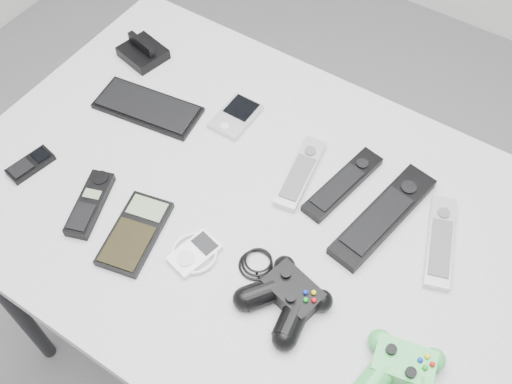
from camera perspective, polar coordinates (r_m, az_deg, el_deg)
The scene contains 15 objects.
floor at distance 1.87m, azimuth 0.42°, elevation -14.72°, with size 3.50×3.50×0.00m, color slate.
desk at distance 1.18m, azimuth 1.03°, elevation -3.86°, with size 1.21×0.78×0.81m.
pda_keyboard at distance 1.30m, azimuth -10.27°, elevation 7.95°, with size 0.22×0.09×0.01m, color black.
dock_bracket at distance 1.40m, azimuth -10.79°, elevation 13.28°, with size 0.09×0.08×0.05m, color black.
pda at distance 1.26m, azimuth -1.94°, elevation 7.24°, with size 0.07×0.11×0.02m, color #B0B0B7.
remote_silver_a at distance 1.17m, azimuth 4.25°, elevation 1.84°, with size 0.04×0.18×0.02m, color #B0B0B7.
remote_black_a at distance 1.16m, azimuth 8.28°, elevation 0.79°, with size 0.04×0.20×0.02m, color black.
remote_black_b at distance 1.13m, azimuth 12.04°, elevation -2.19°, with size 0.06×0.26×0.02m, color black.
remote_silver_b at distance 1.13m, azimuth 17.15°, elevation -4.49°, with size 0.04×0.19×0.02m, color #B8B9C0.
mobile_phone at distance 1.26m, azimuth -20.70°, elevation 2.49°, with size 0.04×0.09×0.02m, color black.
cordless_handset at distance 1.16m, azimuth -15.54°, elevation -1.08°, with size 0.04×0.14×0.02m, color black.
calculator at distance 1.11m, azimuth -11.45°, elevation -3.83°, with size 0.08×0.16×0.02m, color black.
mp3_player at distance 1.08m, azimuth -5.90°, elevation -5.82°, with size 0.08×0.09×0.02m, color silver.
controller_black at distance 1.02m, azimuth 2.97°, elevation -9.91°, with size 0.23×0.14×0.05m, color black, non-canonical shape.
controller_green at distance 1.00m, azimuth 13.69°, elevation -16.28°, with size 0.13×0.14×0.05m, color #268E3A, non-canonical shape.
Camera 1 is at (0.34, -0.54, 1.75)m, focal length 42.00 mm.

